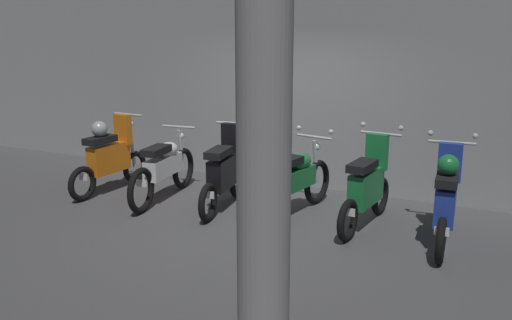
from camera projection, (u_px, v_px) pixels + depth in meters
name	position (u px, v px, depth m)	size (l,w,h in m)	color
ground_plane	(244.00, 221.00, 7.54)	(80.00, 80.00, 0.00)	#4C4C4F
back_wall	(302.00, 86.00, 8.94)	(16.00, 0.30, 3.20)	gray
motorbike_slot_0	(110.00, 156.00, 8.74)	(0.56, 1.68, 1.18)	black
motorbike_slot_1	(164.00, 167.00, 8.35)	(0.56, 1.95, 1.03)	black
motorbike_slot_2	(224.00, 172.00, 7.95)	(0.56, 1.68, 1.18)	black
motorbike_slot_3	(294.00, 180.00, 7.65)	(0.59, 1.94, 1.15)	black
motorbike_slot_4	(367.00, 187.00, 7.22)	(0.59, 1.68, 1.29)	black
motorbike_slot_5	(446.00, 199.00, 6.62)	(0.59, 1.68, 1.29)	black
support_pillar	(264.00, 158.00, 4.24)	(0.42, 0.42, 3.20)	gray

